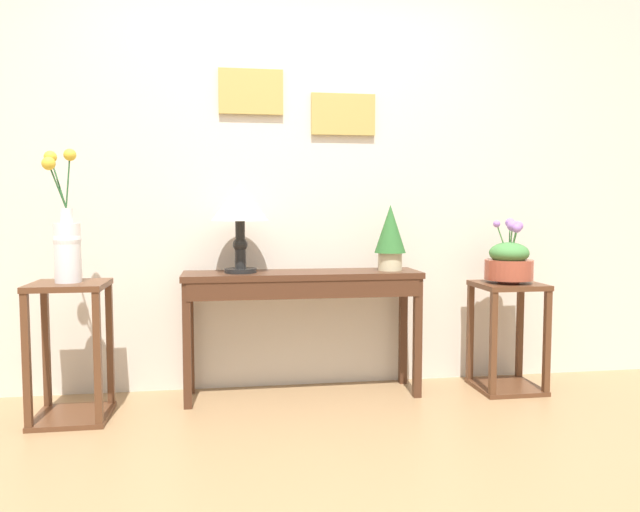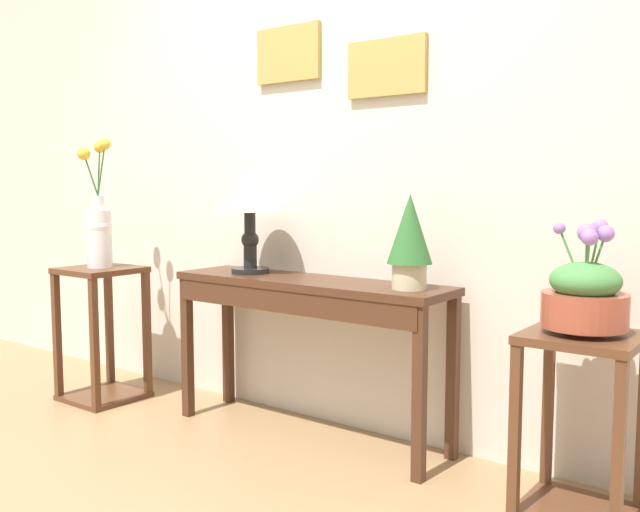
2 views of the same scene
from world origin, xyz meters
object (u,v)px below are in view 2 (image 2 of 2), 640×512
object	(u,v)px
pedestal_stand_left	(102,334)
planter_bowl_wide_right	(585,295)
table_lamp	(250,195)
flower_vase_tall_left	(99,226)
potted_plant_on_console	(410,237)
console_table	(305,303)
pedestal_stand_right	(580,427)

from	to	relation	value
pedestal_stand_left	planter_bowl_wide_right	bearing A→B (deg)	3.31
table_lamp	flower_vase_tall_left	distance (m)	0.93
table_lamp	planter_bowl_wide_right	world-z (taller)	table_lamp
potted_plant_on_console	console_table	bearing A→B (deg)	-178.04
table_lamp	console_table	bearing A→B (deg)	-3.71
pedestal_stand_left	pedestal_stand_right	world-z (taller)	pedestal_stand_left
potted_plant_on_console	pedestal_stand_left	size ratio (longest dim) A/B	0.54
potted_plant_on_console	pedestal_stand_right	world-z (taller)	potted_plant_on_console
table_lamp	pedestal_stand_right	world-z (taller)	table_lamp
potted_plant_on_console	pedestal_stand_left	bearing A→B (deg)	-173.03
planter_bowl_wide_right	console_table	bearing A→B (deg)	177.50
potted_plant_on_console	pedestal_stand_right	distance (m)	0.95
pedestal_stand_left	pedestal_stand_right	distance (m)	2.49
pedestal_stand_right	table_lamp	bearing A→B (deg)	177.24
potted_plant_on_console	pedestal_stand_left	distance (m)	1.88
console_table	pedestal_stand_right	world-z (taller)	console_table
flower_vase_tall_left	table_lamp	bearing A→B (deg)	13.78
potted_plant_on_console	table_lamp	bearing A→B (deg)	179.66
table_lamp	pedestal_stand_right	size ratio (longest dim) A/B	0.78
pedestal_stand_left	table_lamp	bearing A→B (deg)	14.03
pedestal_stand_left	planter_bowl_wide_right	size ratio (longest dim) A/B	1.86
potted_plant_on_console	pedestal_stand_right	size ratio (longest dim) A/B	0.59
potted_plant_on_console	planter_bowl_wide_right	xyz separation A→B (m)	(0.72, -0.07, -0.16)
potted_plant_on_console	planter_bowl_wide_right	size ratio (longest dim) A/B	1.00
pedestal_stand_left	flower_vase_tall_left	bearing A→B (deg)	149.19
flower_vase_tall_left	planter_bowl_wide_right	bearing A→B (deg)	3.24
potted_plant_on_console	flower_vase_tall_left	bearing A→B (deg)	-173.14
pedestal_stand_right	planter_bowl_wide_right	world-z (taller)	planter_bowl_wide_right
pedestal_stand_right	flower_vase_tall_left	bearing A→B (deg)	-176.75
console_table	pedestal_stand_left	size ratio (longest dim) A/B	1.90
planter_bowl_wide_right	table_lamp	bearing A→B (deg)	177.23
console_table	planter_bowl_wide_right	xyz separation A→B (m)	(1.24, -0.05, 0.16)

